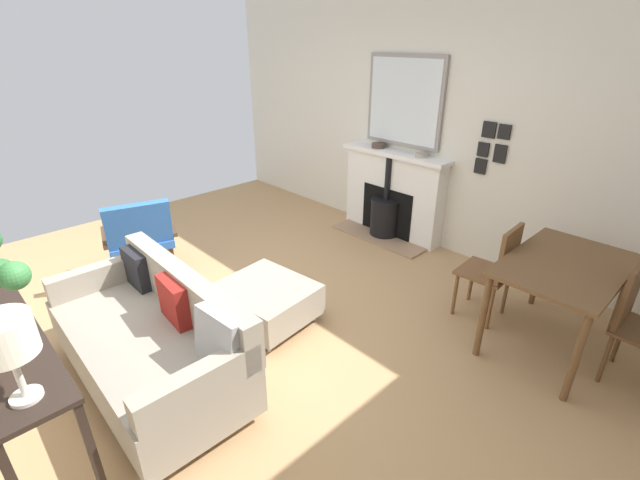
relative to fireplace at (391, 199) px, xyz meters
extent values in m
cube|color=tan|center=(2.45, 0.13, -0.47)|extent=(5.29, 6.27, 0.01)
cube|color=beige|center=(-0.20, 0.13, 0.98)|extent=(0.12, 6.27, 2.88)
cube|color=#9E7A5B|center=(0.23, 0.00, -0.45)|extent=(0.32, 1.26, 0.03)
cube|color=white|center=(-0.03, 0.00, 0.04)|extent=(0.21, 1.33, 1.00)
cube|color=black|center=(0.05, 0.00, -0.14)|extent=(0.06, 0.73, 0.58)
cylinder|color=black|center=(0.09, 0.00, -0.22)|extent=(0.36, 0.36, 0.44)
cylinder|color=black|center=(0.09, 0.00, 0.01)|extent=(0.38, 0.38, 0.02)
cylinder|color=black|center=(0.09, 0.00, 0.28)|extent=(0.07, 0.07, 0.51)
cube|color=white|center=(-0.01, 0.00, 0.56)|extent=(0.26, 1.41, 0.05)
cube|color=gray|center=(-0.12, 0.00, 1.14)|extent=(0.04, 1.01, 0.99)
cube|color=silver|center=(-0.10, 0.00, 1.14)|extent=(0.01, 0.93, 0.91)
cylinder|color=#47382D|center=(-0.02, -0.26, 0.61)|extent=(0.17, 0.17, 0.05)
torus|color=#47382D|center=(-0.02, -0.26, 0.64)|extent=(0.17, 0.17, 0.01)
cylinder|color=#9E9384|center=(-0.02, 0.35, 0.61)|extent=(0.14, 0.14, 0.04)
torus|color=#9E9384|center=(-0.02, 0.35, 0.62)|extent=(0.14, 0.14, 0.01)
cylinder|color=#B2B2B7|center=(3.61, -0.30, -0.41)|extent=(0.04, 0.04, 0.10)
cylinder|color=#B2B2B7|center=(3.64, 1.17, -0.41)|extent=(0.04, 0.04, 0.10)
cylinder|color=#B2B2B7|center=(2.98, -0.29, -0.41)|extent=(0.04, 0.04, 0.10)
cylinder|color=#B2B2B7|center=(3.00, 1.18, -0.41)|extent=(0.04, 0.04, 0.10)
cube|color=gray|center=(3.31, 0.44, -0.19)|extent=(0.82, 1.74, 0.35)
cube|color=gray|center=(2.97, 0.44, 0.15)|extent=(0.16, 1.73, 0.35)
cube|color=gray|center=(3.30, -0.36, 0.08)|extent=(0.76, 0.13, 0.19)
cube|color=gray|center=(3.32, 1.24, 0.08)|extent=(0.76, 0.13, 0.19)
cube|color=black|center=(3.06, -0.17, 0.13)|extent=(0.11, 0.32, 0.32)
cube|color=maroon|center=(3.07, 0.48, 0.13)|extent=(0.14, 0.34, 0.34)
cube|color=#99999E|center=(3.08, 1.08, 0.15)|extent=(0.18, 0.38, 0.38)
cylinder|color=#B2B2B7|center=(2.56, 0.16, -0.42)|extent=(0.04, 0.04, 0.09)
cylinder|color=#B2B2B7|center=(2.49, 0.76, -0.42)|extent=(0.04, 0.04, 0.09)
cylinder|color=#B2B2B7|center=(2.02, 0.10, -0.42)|extent=(0.04, 0.04, 0.09)
cylinder|color=#B2B2B7|center=(1.95, 0.70, -0.42)|extent=(0.04, 0.04, 0.09)
cube|color=gray|center=(2.26, 0.43, -0.24)|extent=(0.75, 0.83, 0.27)
cube|color=#4C3321|center=(2.34, -1.32, -0.28)|extent=(0.05, 0.05, 0.36)
cube|color=#4C3321|center=(2.83, -1.47, -0.28)|extent=(0.05, 0.05, 0.36)
cube|color=#4C3321|center=(2.47, -0.87, -0.28)|extent=(0.05, 0.05, 0.36)
cube|color=#4C3321|center=(2.96, -1.01, -0.28)|extent=(0.05, 0.05, 0.36)
cube|color=#2D60B2|center=(2.65, -1.17, -0.08)|extent=(0.73, 0.71, 0.08)
cube|color=#2D60B2|center=(2.72, -0.93, 0.18)|extent=(0.62, 0.31, 0.44)
cube|color=#4C3321|center=(2.34, -1.08, 0.01)|extent=(0.19, 0.52, 0.04)
cube|color=#4C3321|center=(2.96, -1.26, 0.01)|extent=(0.19, 0.52, 0.04)
cube|color=black|center=(3.88, -0.26, -0.10)|extent=(0.04, 0.04, 0.72)
cube|color=black|center=(3.88, 1.14, -0.10)|extent=(0.04, 0.04, 0.72)
cube|color=black|center=(4.04, 0.44, 0.27)|extent=(0.38, 1.46, 0.03)
cylinder|color=beige|center=(4.04, 0.99, 0.30)|extent=(0.14, 0.14, 0.02)
cylinder|color=beige|center=(4.04, 0.99, 0.42)|extent=(0.03, 0.03, 0.24)
cylinder|color=white|center=(4.04, 0.99, 0.64)|extent=(0.25, 0.25, 0.19)
sphere|color=#387A3D|center=(3.91, 0.68, 0.76)|extent=(0.14, 0.14, 0.14)
sphere|color=#2D6633|center=(3.95, 0.54, 0.73)|extent=(0.15, 0.15, 0.15)
cylinder|color=brown|center=(0.29, 1.92, -0.10)|extent=(0.05, 0.05, 0.72)
cylinder|color=brown|center=(1.34, 1.92, -0.10)|extent=(0.05, 0.05, 0.72)
cylinder|color=brown|center=(0.29, 2.57, -0.10)|extent=(0.05, 0.05, 0.72)
cylinder|color=brown|center=(1.34, 2.57, -0.10)|extent=(0.05, 0.05, 0.72)
cube|color=brown|center=(0.82, 2.24, 0.27)|extent=(1.15, 0.75, 0.03)
cylinder|color=brown|center=(0.66, 1.48, -0.25)|extent=(0.03, 0.03, 0.42)
cylinder|color=brown|center=(0.98, 1.49, -0.25)|extent=(0.03, 0.03, 0.42)
cylinder|color=brown|center=(0.65, 1.80, -0.25)|extent=(0.03, 0.03, 0.42)
cylinder|color=brown|center=(0.97, 1.81, -0.25)|extent=(0.03, 0.03, 0.42)
cube|color=brown|center=(0.82, 1.65, -0.03)|extent=(0.42, 0.42, 0.02)
cube|color=brown|center=(0.81, 1.82, 0.20)|extent=(0.36, 0.05, 0.45)
cylinder|color=brown|center=(0.97, 2.67, -0.25)|extent=(0.03, 0.03, 0.43)
cylinder|color=brown|center=(0.65, 2.68, -0.25)|extent=(0.03, 0.03, 0.43)
cube|color=brown|center=(0.81, 2.67, 0.21)|extent=(0.36, 0.04, 0.45)
cube|color=black|center=(-0.13, 1.04, 0.97)|extent=(0.02, 0.14, 0.16)
cube|color=black|center=(-0.13, 1.19, 0.97)|extent=(0.02, 0.12, 0.14)
cube|color=black|center=(-0.13, 1.01, 0.77)|extent=(0.02, 0.12, 0.14)
cube|color=black|center=(-0.13, 1.19, 0.75)|extent=(0.02, 0.12, 0.18)
cube|color=black|center=(-0.13, 1.01, 0.59)|extent=(0.02, 0.12, 0.15)
camera|label=1|loc=(4.09, 3.02, 1.81)|focal=24.30mm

